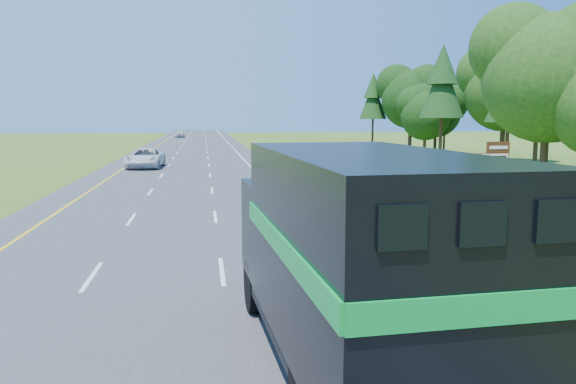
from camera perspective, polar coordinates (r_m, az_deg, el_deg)
name	(u,v)px	position (r m, az deg, el deg)	size (l,w,h in m)	color
road	(190,163)	(55.25, -9.97, 2.93)	(15.00, 260.00, 0.04)	#38383A
lane_markings	(190,163)	(55.25, -9.97, 2.96)	(11.15, 260.00, 0.01)	yellow
tree_wall_right	(572,94)	(42.86, 26.86, 8.87)	(16.00, 100.00, 12.00)	#133C10
horse_truck	(353,258)	(9.62, 6.66, -6.67)	(3.23, 9.07, 3.96)	black
white_suv	(145,158)	(50.58, -14.29, 3.37)	(2.83, 6.14, 1.71)	silver
far_car	(180,134)	(120.24, -10.92, 5.82)	(1.78, 4.43, 1.51)	#B3B3BA
exit_sign	(479,181)	(19.51, 18.87, 1.03)	(2.18, 0.26, 3.70)	gray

